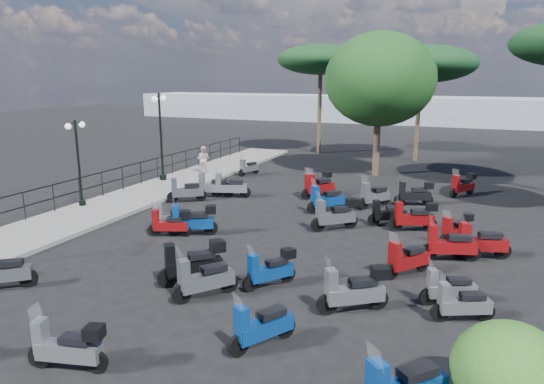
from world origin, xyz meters
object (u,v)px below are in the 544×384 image
at_px(scooter_12, 68,347).
at_px(scooter_30, 480,243).
at_px(scooter_13, 193,264).
at_px(scooter_27, 449,245).
at_px(scooter_8, 193,221).
at_px(scooter_9, 170,224).
at_px(scooter_14, 270,270).
at_px(scooter_11, 319,184).
at_px(lamp_post_2, 161,131).
at_px(scooter_16, 326,200).
at_px(scooter_19, 354,291).
at_px(scooter_3, 186,191).
at_px(pine_0, 422,64).
at_px(scooter_22, 387,214).
at_px(scooter_18, 261,327).
at_px(scooter_7, 204,280).
at_px(scooter_4, 213,187).
at_px(scooter_17, 374,196).
at_px(scooter_15, 335,215).
at_px(scooter_23, 415,194).
at_px(pedestrian_far, 203,159).
at_px(scooter_20, 407,260).
at_px(scooter_32, 230,187).
at_px(scooter_1, 0,273).
at_px(scooter_10, 318,187).
at_px(scooter_21, 414,217).
at_px(pine_2, 321,60).
at_px(scooter_2, 172,219).
at_px(lamp_post_1, 78,157).
at_px(scooter_26, 462,304).
at_px(scooter_29, 463,185).
at_px(scooter_31, 449,289).
at_px(scooter_5, 248,168).

xyz_separation_m(scooter_12, scooter_30, (7.08, 9.19, 0.01)).
distance_m(scooter_13, scooter_27, 7.53).
bearing_deg(scooter_12, scooter_8, 1.12).
height_order(scooter_9, scooter_14, scooter_14).
bearing_deg(scooter_11, lamp_post_2, 27.01).
relative_size(scooter_16, scooter_19, 0.95).
xyz_separation_m(scooter_3, scooter_30, (11.87, -2.35, 0.01)).
bearing_deg(pine_0, lamp_post_2, -133.36).
height_order(scooter_16, scooter_22, scooter_16).
bearing_deg(scooter_18, scooter_7, -3.10).
relative_size(scooter_4, scooter_17, 1.13).
distance_m(scooter_19, scooter_30, 5.55).
relative_size(scooter_15, scooter_23, 0.94).
relative_size(scooter_3, scooter_13, 0.96).
bearing_deg(pedestrian_far, scooter_14, 121.08).
bearing_deg(scooter_20, scooter_16, -17.36).
distance_m(scooter_30, scooter_32, 11.10).
relative_size(scooter_7, scooter_14, 1.12).
bearing_deg(scooter_1, scooter_10, -59.29).
distance_m(lamp_post_2, scooter_8, 9.25).
xyz_separation_m(scooter_21, pine_2, (-8.50, 15.96, 5.96)).
xyz_separation_m(scooter_2, scooter_18, (6.03, -5.77, 0.02)).
bearing_deg(scooter_11, pedestrian_far, 8.09).
bearing_deg(scooter_27, scooter_10, 26.70).
height_order(lamp_post_1, scooter_16, lamp_post_1).
bearing_deg(pine_0, lamp_post_1, -123.06).
bearing_deg(pedestrian_far, scooter_16, 145.25).
bearing_deg(scooter_22, lamp_post_2, 47.54).
xyz_separation_m(lamp_post_2, scooter_26, (14.74, -9.62, -2.26)).
height_order(scooter_27, scooter_29, scooter_27).
relative_size(pedestrian_far, scooter_1, 1.08).
bearing_deg(scooter_26, scooter_7, 76.19).
distance_m(scooter_16, scooter_18, 10.37).
bearing_deg(scooter_20, scooter_15, -11.20).
bearing_deg(pedestrian_far, pine_2, -115.13).
xyz_separation_m(lamp_post_1, scooter_14, (10.18, -4.03, -1.69)).
relative_size(scooter_11, scooter_20, 1.13).
height_order(scooter_29, scooter_32, scooter_32).
xyz_separation_m(scooter_17, scooter_23, (1.52, 0.98, 0.01)).
relative_size(scooter_8, scooter_10, 1.05).
height_order(lamp_post_2, scooter_21, lamp_post_2).
distance_m(scooter_1, scooter_19, 8.99).
relative_size(scooter_3, scooter_26, 1.04).
xyz_separation_m(scooter_4, scooter_29, (10.44, 4.65, 0.00)).
bearing_deg(scooter_8, scooter_31, -131.96).
height_order(scooter_4, scooter_12, scooter_4).
distance_m(scooter_5, scooter_13, 14.46).
height_order(scooter_16, scooter_30, scooter_16).
bearing_deg(scooter_15, lamp_post_1, 55.12).
relative_size(scooter_7, scooter_21, 0.91).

